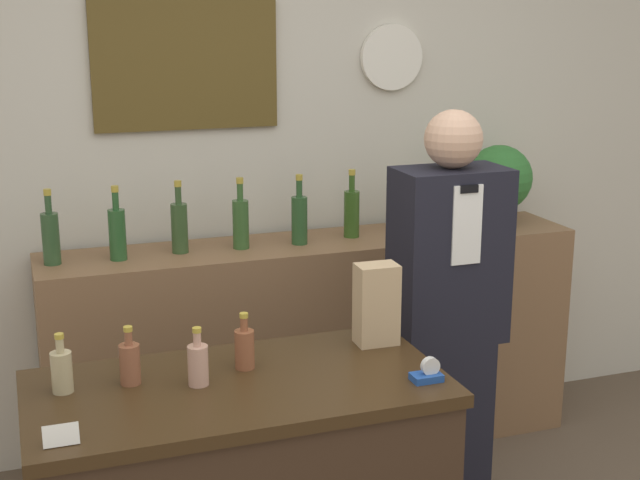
% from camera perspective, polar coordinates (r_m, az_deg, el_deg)
% --- Properties ---
extents(back_wall, '(5.20, 0.09, 2.70)m').
position_cam_1_polar(back_wall, '(4.02, -4.52, 5.65)').
color(back_wall, beige).
rests_on(back_wall, ground_plane).
extents(back_shelf, '(2.38, 0.43, 0.99)m').
position_cam_1_polar(back_shelf, '(4.06, -0.25, -6.85)').
color(back_shelf, brown).
rests_on(back_shelf, ground_plane).
extents(shopkeeper, '(0.41, 0.26, 1.63)m').
position_cam_1_polar(shopkeeper, '(3.44, 8.10, -5.37)').
color(shopkeeper, black).
rests_on(shopkeeper, ground_plane).
extents(potted_plant, '(0.31, 0.31, 0.38)m').
position_cam_1_polar(potted_plant, '(4.24, 11.38, 3.69)').
color(potted_plant, '#4C3D2D').
rests_on(potted_plant, back_shelf).
extents(paper_bag, '(0.14, 0.10, 0.27)m').
position_cam_1_polar(paper_bag, '(2.92, 3.64, -4.13)').
color(paper_bag, tan).
rests_on(paper_bag, display_counter).
extents(tape_dispenser, '(0.09, 0.06, 0.07)m').
position_cam_1_polar(tape_dispenser, '(2.69, 6.91, -8.47)').
color(tape_dispenser, '#1E4799').
rests_on(tape_dispenser, display_counter).
extents(price_card_left, '(0.09, 0.02, 0.06)m').
position_cam_1_polar(price_card_left, '(2.39, -16.25, -11.90)').
color(price_card_left, white).
rests_on(price_card_left, display_counter).
extents(counter_bottle_0, '(0.06, 0.06, 0.18)m').
position_cam_1_polar(counter_bottle_0, '(2.68, -16.20, -8.01)').
color(counter_bottle_0, tan).
rests_on(counter_bottle_0, display_counter).
extents(counter_bottle_1, '(0.06, 0.06, 0.18)m').
position_cam_1_polar(counter_bottle_1, '(2.69, -12.08, -7.66)').
color(counter_bottle_1, brown).
rests_on(counter_bottle_1, display_counter).
extents(counter_bottle_2, '(0.06, 0.06, 0.18)m').
position_cam_1_polar(counter_bottle_2, '(2.65, -7.81, -7.83)').
color(counter_bottle_2, tan).
rests_on(counter_bottle_2, display_counter).
extents(counter_bottle_3, '(0.06, 0.06, 0.18)m').
position_cam_1_polar(counter_bottle_3, '(2.75, -4.85, -6.87)').
color(counter_bottle_3, brown).
rests_on(counter_bottle_3, display_counter).
extents(shelf_bottle_0, '(0.07, 0.07, 0.30)m').
position_cam_1_polar(shelf_bottle_0, '(3.68, -16.86, 0.22)').
color(shelf_bottle_0, '#2C4A29').
rests_on(shelf_bottle_0, back_shelf).
extents(shelf_bottle_1, '(0.07, 0.07, 0.30)m').
position_cam_1_polar(shelf_bottle_1, '(3.68, -12.85, 0.48)').
color(shelf_bottle_1, '#275227').
rests_on(shelf_bottle_1, back_shelf).
extents(shelf_bottle_2, '(0.07, 0.07, 0.30)m').
position_cam_1_polar(shelf_bottle_2, '(3.74, -8.99, 0.90)').
color(shelf_bottle_2, '#314B27').
rests_on(shelf_bottle_2, back_shelf).
extents(shelf_bottle_3, '(0.07, 0.07, 0.30)m').
position_cam_1_polar(shelf_bottle_3, '(3.77, -5.10, 1.15)').
color(shelf_bottle_3, '#325728').
rests_on(shelf_bottle_3, back_shelf).
extents(shelf_bottle_4, '(0.07, 0.07, 0.30)m').
position_cam_1_polar(shelf_bottle_4, '(3.83, -1.33, 1.41)').
color(shelf_bottle_4, '#284E27').
rests_on(shelf_bottle_4, back_shelf).
extents(shelf_bottle_5, '(0.07, 0.07, 0.30)m').
position_cam_1_polar(shelf_bottle_5, '(3.95, 2.04, 1.81)').
color(shelf_bottle_5, '#30521C').
rests_on(shelf_bottle_5, back_shelf).
extents(shelf_bottle_6, '(0.07, 0.07, 0.30)m').
position_cam_1_polar(shelf_bottle_6, '(4.04, 5.47, 2.05)').
color(shelf_bottle_6, '#334F25').
rests_on(shelf_bottle_6, back_shelf).
extents(shelf_bottle_7, '(0.07, 0.07, 0.30)m').
position_cam_1_polar(shelf_bottle_7, '(4.16, 8.69, 2.29)').
color(shelf_bottle_7, '#354B1E').
rests_on(shelf_bottle_7, back_shelf).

